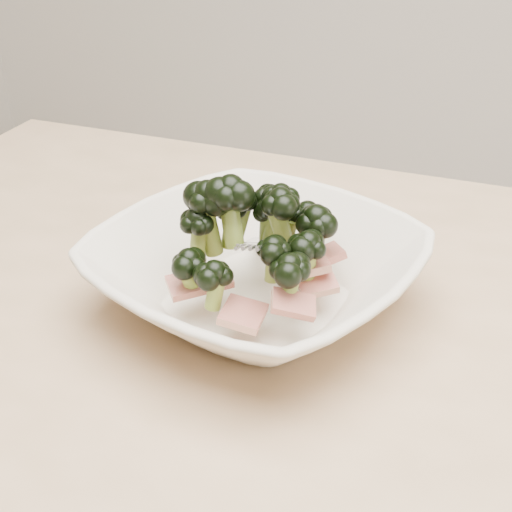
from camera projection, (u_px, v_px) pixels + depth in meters
The scene contains 2 objects.
dining_table at pixel (354, 463), 0.61m from camera, with size 1.20×0.80×0.75m.
broccoli_dish at pixel (257, 266), 0.62m from camera, with size 0.34×0.34×0.12m.
Camera 1 is at (0.08, -0.44, 1.11)m, focal length 50.00 mm.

